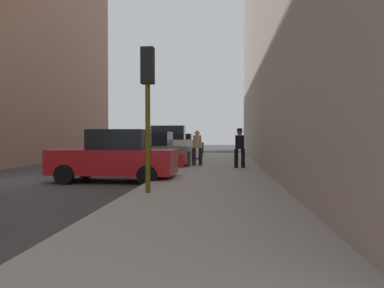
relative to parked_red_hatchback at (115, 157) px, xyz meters
The scene contains 11 objects.
ground_plane 2.78m from the parked_red_hatchback, behind, with size 120.00×120.00×0.00m, color #38383A.
sidewalk 3.44m from the parked_red_hatchback, ahead, with size 4.00×40.00×0.15m, color gray.
parked_red_hatchback is the anchor object (origin of this frame).
parked_gray_coupe 5.49m from the parked_red_hatchback, 90.00° to the left, with size 4.25×2.16×1.79m.
parked_white_van 11.14m from the parked_red_hatchback, 90.00° to the left, with size 4.66×2.18×2.25m.
parked_dark_green_sedan 16.97m from the parked_red_hatchback, 90.00° to the left, with size 4.23×2.12×1.79m.
fire_hydrant 4.52m from the parked_red_hatchback, 66.42° to the left, with size 0.42×0.22×0.70m.
traffic_light 4.32m from the parked_red_hatchback, 61.43° to the right, with size 0.32×0.32×3.60m.
pedestrian_in_tan_coat 6.12m from the parked_red_hatchback, 66.80° to the left, with size 0.53×0.47×1.71m.
pedestrian_with_fedora 6.21m from the parked_red_hatchback, 44.65° to the left, with size 0.53×0.49×1.78m.
rolling_suitcase 5.22m from the parked_red_hatchback, 68.89° to the left, with size 0.46×0.62×1.04m.
Camera 1 is at (6.42, -12.60, 1.53)m, focal length 35.00 mm.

